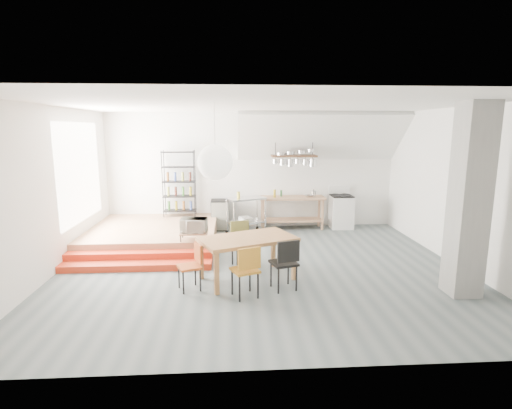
{
  "coord_description": "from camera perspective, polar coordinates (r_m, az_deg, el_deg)",
  "views": [
    {
      "loc": [
        -0.59,
        -7.68,
        2.76
      ],
      "look_at": [
        -0.05,
        0.8,
        1.15
      ],
      "focal_mm": 28.0,
      "sensor_mm": 36.0,
      "label": 1
    }
  ],
  "objects": [
    {
      "name": "stove",
      "position": [
        11.5,
        12.04,
        -0.93
      ],
      "size": [
        0.6,
        0.6,
        1.18
      ],
      "color": "white",
      "rests_on": "ground"
    },
    {
      "name": "ceiling",
      "position": [
        7.72,
        0.78,
        14.01
      ],
      "size": [
        8.0,
        7.0,
        0.02
      ],
      "primitive_type": "cube",
      "color": "white",
      "rests_on": "wall_back"
    },
    {
      "name": "microwave_shelf",
      "position": [
        8.76,
        -8.83,
        -4.03
      ],
      "size": [
        0.6,
        0.4,
        0.16
      ],
      "color": "#A37351",
      "rests_on": "platform"
    },
    {
      "name": "mini_fridge",
      "position": [
        11.14,
        -5.14,
        -1.45
      ],
      "size": [
        0.49,
        0.49,
        0.83
      ],
      "primitive_type": "cube",
      "color": "black",
      "rests_on": "ground"
    },
    {
      "name": "kitchen_counter",
      "position": [
        11.17,
        5.15,
        -0.32
      ],
      "size": [
        1.8,
        0.6,
        0.91
      ],
      "color": "#A37351",
      "rests_on": "ground"
    },
    {
      "name": "slope_ceiling",
      "position": [
        10.85,
        9.23,
        9.5
      ],
      "size": [
        4.4,
        1.44,
        1.32
      ],
      "primitive_type": "cube",
      "rotation": [
        -0.73,
        0.0,
        0.0
      ],
      "color": "white",
      "rests_on": "wall_back"
    },
    {
      "name": "step_lower",
      "position": [
        8.41,
        -16.73,
        -8.41
      ],
      "size": [
        3.0,
        0.35,
        0.13
      ],
      "primitive_type": "cube",
      "color": "red",
      "rests_on": "ground"
    },
    {
      "name": "wall_left",
      "position": [
        8.49,
        -27.29,
        1.69
      ],
      "size": [
        0.04,
        7.0,
        3.2
      ],
      "primitive_type": "cube",
      "color": "silver",
      "rests_on": "ground"
    },
    {
      "name": "chair_black",
      "position": [
        6.92,
        4.24,
        -7.93
      ],
      "size": [
        0.52,
        0.52,
        0.92
      ],
      "rotation": [
        0.0,
        0.0,
        3.43
      ],
      "color": "black",
      "rests_on": "ground"
    },
    {
      "name": "chair_olive",
      "position": [
        8.16,
        -2.11,
        -5.02
      ],
      "size": [
        0.52,
        0.52,
        0.91
      ],
      "rotation": [
        0.0,
        0.0,
        0.29
      ],
      "color": "olive",
      "rests_on": "ground"
    },
    {
      "name": "step_upper",
      "position": [
        8.71,
        -16.24,
        -7.25
      ],
      "size": [
        3.0,
        0.35,
        0.27
      ],
      "primitive_type": "cube",
      "color": "red",
      "rests_on": "ground"
    },
    {
      "name": "wire_shelving",
      "position": [
        11.07,
        -10.93,
        3.11
      ],
      "size": [
        0.88,
        0.38,
        1.8
      ],
      "color": "black",
      "rests_on": "platform"
    },
    {
      "name": "dining_table",
      "position": [
        7.35,
        -1.23,
        -5.37
      ],
      "size": [
        1.94,
        1.54,
        0.81
      ],
      "rotation": [
        0.0,
        0.0,
        0.4
      ],
      "color": "#945F36",
      "rests_on": "ground"
    },
    {
      "name": "floor",
      "position": [
        8.19,
        0.73,
        -8.96
      ],
      "size": [
        8.0,
        8.0,
        0.0
      ],
      "primitive_type": "plane",
      "color": "#505B5C",
      "rests_on": "ground"
    },
    {
      "name": "chair_red",
      "position": [
        7.06,
        -9.02,
        -8.18
      ],
      "size": [
        0.48,
        0.48,
        0.81
      ],
      "rotation": [
        0.0,
        0.0,
        -1.2
      ],
      "color": "#AD4618",
      "rests_on": "ground"
    },
    {
      "name": "pot_rack",
      "position": [
        10.78,
        5.6,
        6.52
      ],
      "size": [
        1.2,
        0.5,
        1.43
      ],
      "color": "#3F2519",
      "rests_on": "ceiling"
    },
    {
      "name": "microwave",
      "position": [
        8.72,
        -8.87,
        -2.94
      ],
      "size": [
        0.59,
        0.43,
        0.3
      ],
      "primitive_type": "imported",
      "rotation": [
        0.0,
        0.0,
        -0.11
      ],
      "color": "beige",
      "rests_on": "microwave_shelf"
    },
    {
      "name": "chair_mustard",
      "position": [
        6.6,
        -1.35,
        -8.96
      ],
      "size": [
        0.53,
        0.53,
        0.9
      ],
      "rotation": [
        0.0,
        0.0,
        3.51
      ],
      "color": "#AD701D",
      "rests_on": "ground"
    },
    {
      "name": "window_pane",
      "position": [
        9.84,
        -23.83,
        4.23
      ],
      "size": [
        0.02,
        2.5,
        2.2
      ],
      "primitive_type": "cube",
      "color": "white",
      "rests_on": "wall_left"
    },
    {
      "name": "wall_right",
      "position": [
        9.02,
        27.0,
        2.18
      ],
      "size": [
        0.04,
        7.0,
        3.2
      ],
      "primitive_type": "cube",
      "color": "silver",
      "rests_on": "ground"
    },
    {
      "name": "wall_back",
      "position": [
        11.26,
        -0.6,
        4.83
      ],
      "size": [
        8.0,
        0.04,
        3.2
      ],
      "primitive_type": "cube",
      "color": "silver",
      "rests_on": "ground"
    },
    {
      "name": "concrete_column",
      "position": [
        7.4,
        28.16,
        0.44
      ],
      "size": [
        0.5,
        0.5,
        3.2
      ],
      "primitive_type": "cube",
      "color": "gray",
      "rests_on": "ground"
    },
    {
      "name": "paper_lantern",
      "position": [
        6.86,
        -5.85,
        6.0
      ],
      "size": [
        0.6,
        0.6,
        0.6
      ],
      "primitive_type": "sphere",
      "color": "white",
      "rests_on": "ceiling"
    },
    {
      "name": "bowl",
      "position": [
        11.14,
        7.43,
        1.23
      ],
      "size": [
        0.22,
        0.22,
        0.05
      ],
      "primitive_type": "imported",
      "rotation": [
        0.0,
        0.0,
        -0.09
      ],
      "color": "silver",
      "rests_on": "kitchen_counter"
    },
    {
      "name": "rolling_cart",
      "position": [
        10.61,
        -1.44,
        -0.83
      ],
      "size": [
        1.11,
        0.89,
        0.98
      ],
      "rotation": [
        0.0,
        0.0,
        0.41
      ],
      "color": "silver",
      "rests_on": "ground"
    },
    {
      "name": "platform",
      "position": [
        10.2,
        -14.33,
        -4.14
      ],
      "size": [
        3.0,
        3.0,
        0.4
      ],
      "primitive_type": "cube",
      "color": "#A37351",
      "rests_on": "ground"
    }
  ]
}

